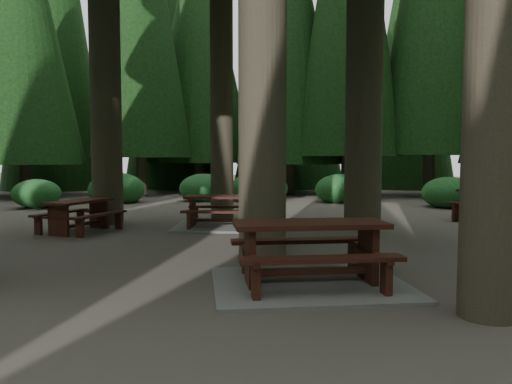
% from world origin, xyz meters
% --- Properties ---
extents(ground, '(80.00, 80.00, 0.00)m').
position_xyz_m(ground, '(0.00, 0.00, 0.00)').
color(ground, '#554D45').
rests_on(ground, ground).
extents(picnic_table_a, '(3.21, 2.94, 0.89)m').
position_xyz_m(picnic_table_a, '(1.91, -1.68, 0.32)').
color(picnic_table_a, gray).
rests_on(picnic_table_a, ground).
extents(picnic_table_b, '(1.59, 1.89, 0.75)m').
position_xyz_m(picnic_table_b, '(-4.01, 1.93, 0.50)').
color(picnic_table_b, '#371510').
rests_on(picnic_table_b, ground).
extents(picnic_table_c, '(2.74, 2.43, 0.80)m').
position_xyz_m(picnic_table_c, '(-0.99, 3.43, 0.28)').
color(picnic_table_c, gray).
rests_on(picnic_table_c, ground).
extents(picnic_table_d, '(2.56, 2.54, 0.87)m').
position_xyz_m(picnic_table_d, '(5.87, 6.08, 0.58)').
color(picnic_table_d, '#371510').
rests_on(picnic_table_d, ground).
extents(shrub_ring, '(23.86, 24.64, 1.49)m').
position_xyz_m(shrub_ring, '(0.70, 0.75, 0.40)').
color(shrub_ring, '#1A4E1D').
rests_on(shrub_ring, ground).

